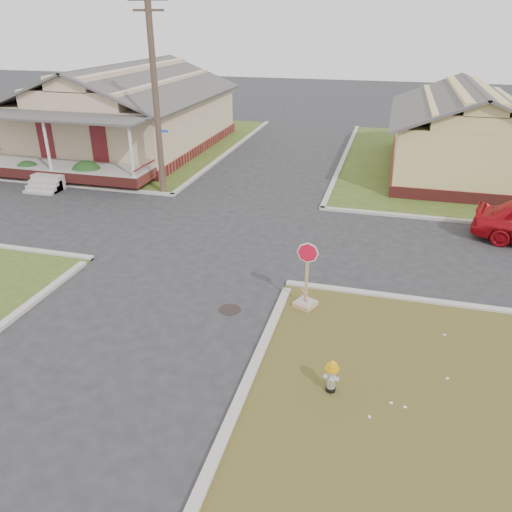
# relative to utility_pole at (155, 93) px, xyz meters

# --- Properties ---
(ground) EXTENTS (120.00, 120.00, 0.00)m
(ground) POSITION_rel_utility_pole_xyz_m (4.20, -8.90, -4.66)
(ground) COLOR #252527
(ground) RESTS_ON ground
(verge_far_left) EXTENTS (19.00, 19.00, 0.05)m
(verge_far_left) POSITION_rel_utility_pole_xyz_m (-8.80, 9.10, -4.64)
(verge_far_left) COLOR #364B1A
(verge_far_left) RESTS_ON ground
(curbs) EXTENTS (80.00, 40.00, 0.12)m
(curbs) POSITION_rel_utility_pole_xyz_m (4.20, -3.90, -4.66)
(curbs) COLOR #AAA39A
(curbs) RESTS_ON ground
(manhole) EXTENTS (0.64, 0.64, 0.01)m
(manhole) POSITION_rel_utility_pole_xyz_m (6.40, -9.40, -4.66)
(manhole) COLOR black
(manhole) RESTS_ON ground
(corner_house) EXTENTS (10.10, 15.50, 5.30)m
(corner_house) POSITION_rel_utility_pole_xyz_m (-5.80, 7.78, -2.38)
(corner_house) COLOR maroon
(corner_house) RESTS_ON ground
(side_house_yellow) EXTENTS (7.60, 11.60, 4.70)m
(side_house_yellow) POSITION_rel_utility_pole_xyz_m (14.20, 7.60, -2.47)
(side_house_yellow) COLOR maroon
(side_house_yellow) RESTS_ON ground
(utility_pole) EXTENTS (1.80, 0.28, 9.00)m
(utility_pole) POSITION_rel_utility_pole_xyz_m (0.00, 0.00, 0.00)
(utility_pole) COLOR #463328
(utility_pole) RESTS_ON ground
(fire_hydrant) EXTENTS (0.31, 0.31, 0.83)m
(fire_hydrant) POSITION_rel_utility_pole_xyz_m (9.71, -12.20, -4.16)
(fire_hydrant) COLOR black
(fire_hydrant) RESTS_ON ground
(stop_sign) EXTENTS (0.58, 0.57, 2.05)m
(stop_sign) POSITION_rel_utility_pole_xyz_m (8.51, -8.69, -4.17)
(stop_sign) COLOR tan
(stop_sign) RESTS_ON ground
(hedge_left) EXTENTS (1.36, 1.12, 1.04)m
(hedge_left) POSITION_rel_utility_pole_xyz_m (-7.58, 0.01, -4.09)
(hedge_left) COLOR #153312
(hedge_left) RESTS_ON verge_far_left
(hedge_right) EXTENTS (1.52, 1.24, 1.16)m
(hedge_right) POSITION_rel_utility_pole_xyz_m (-4.27, 0.23, -4.03)
(hedge_right) COLOR #153312
(hedge_right) RESTS_ON verge_far_left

